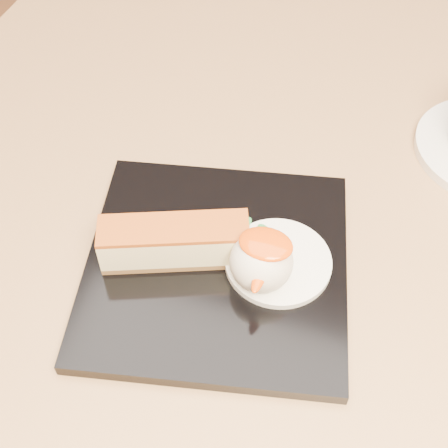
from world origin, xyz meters
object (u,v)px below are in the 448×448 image
(dessert_plate, at_px, (217,266))
(ice_cream_scoop, at_px, (261,261))
(cheesecake, at_px, (174,242))
(table, at_px, (261,285))

(dessert_plate, relative_size, ice_cream_scoop, 4.27)
(cheesecake, xyz_separation_m, ice_cream_scoop, (0.08, -0.00, 0.01))
(dessert_plate, distance_m, cheesecake, 0.04)
(table, height_order, dessert_plate, dessert_plate)
(dessert_plate, distance_m, ice_cream_scoop, 0.05)
(cheesecake, bearing_deg, table, 40.92)
(ice_cream_scoop, bearing_deg, dessert_plate, 172.87)
(table, relative_size, cheesecake, 6.31)
(table, distance_m, ice_cream_scoop, 0.22)
(dessert_plate, bearing_deg, cheesecake, -171.87)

